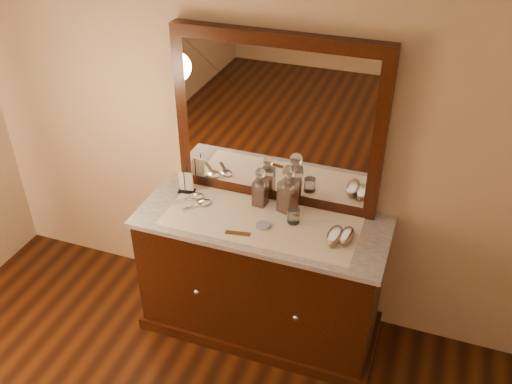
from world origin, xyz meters
TOP-DOWN VIEW (x-y plane):
  - dresser_cabinet at (0.00, 1.96)m, footprint 1.40×0.55m
  - dresser_plinth at (0.00, 1.96)m, footprint 1.46×0.59m
  - knob_left at (-0.30, 1.67)m, footprint 0.04×0.04m
  - knob_right at (0.30, 1.67)m, footprint 0.04×0.04m
  - marble_top at (0.00, 1.96)m, footprint 1.44×0.59m
  - mirror_frame at (0.00, 2.20)m, footprint 1.20×0.08m
  - mirror_glass at (0.00, 2.17)m, footprint 1.06×0.01m
  - lace_runner at (0.00, 1.94)m, footprint 1.10×0.45m
  - pin_dish at (0.03, 1.89)m, footprint 0.09×0.09m
  - comb at (-0.08, 1.78)m, footprint 0.14×0.05m
  - napkin_rack at (-0.53, 2.07)m, footprint 0.11×0.08m
  - decanter_left at (-0.06, 2.09)m, footprint 0.08×0.08m
  - decanter_right at (0.11, 2.09)m, footprint 0.11×0.11m
  - brush_near at (0.43, 1.91)m, footprint 0.08×0.18m
  - brush_far at (0.49, 1.93)m, footprint 0.08×0.17m
  - hand_mirror_outer at (-0.46, 2.01)m, footprint 0.18×0.19m
  - hand_mirror_inner at (-0.38, 1.97)m, footprint 0.15×0.17m
  - tumblers at (0.18, 1.99)m, footprint 0.07×0.07m

SIDE VIEW (x-z plane):
  - dresser_plinth at x=0.00m, z-range 0.00..0.08m
  - dresser_cabinet at x=0.00m, z-range 0.00..0.82m
  - knob_left at x=-0.30m, z-range 0.43..0.47m
  - knob_right at x=0.30m, z-range 0.43..0.47m
  - marble_top at x=0.00m, z-range 0.82..0.85m
  - lace_runner at x=0.00m, z-range 0.85..0.85m
  - comb at x=-0.08m, z-range 0.85..0.86m
  - pin_dish at x=0.03m, z-range 0.85..0.87m
  - hand_mirror_inner at x=-0.38m, z-range 0.85..0.87m
  - hand_mirror_outer at x=-0.46m, z-range 0.85..0.87m
  - brush_far at x=0.49m, z-range 0.85..0.90m
  - brush_near at x=0.43m, z-range 0.85..0.90m
  - tumblers at x=0.18m, z-range 0.85..0.94m
  - napkin_rack at x=-0.53m, z-range 0.83..0.99m
  - decanter_left at x=-0.06m, z-range 0.83..1.07m
  - decanter_right at x=0.11m, z-range 0.82..1.12m
  - mirror_frame at x=0.00m, z-range 0.85..1.85m
  - mirror_glass at x=0.00m, z-range 0.92..1.78m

